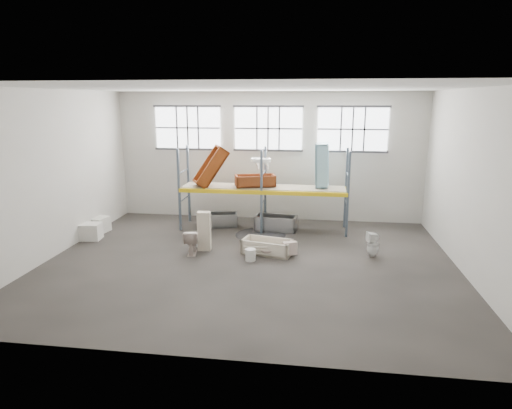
% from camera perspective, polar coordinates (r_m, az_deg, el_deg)
% --- Properties ---
extents(floor, '(12.00, 10.00, 0.10)m').
position_cam_1_polar(floor, '(13.08, -0.90, -7.72)').
color(floor, '#46413C').
rests_on(floor, ground).
extents(ceiling, '(12.00, 10.00, 0.10)m').
position_cam_1_polar(ceiling, '(12.20, -1.00, 15.21)').
color(ceiling, silver).
rests_on(ceiling, ground).
extents(wall_back, '(12.00, 0.10, 5.00)m').
position_cam_1_polar(wall_back, '(17.34, 1.61, 6.27)').
color(wall_back, '#BBB8AE').
rests_on(wall_back, ground).
extents(wall_front, '(12.00, 0.10, 5.00)m').
position_cam_1_polar(wall_front, '(7.57, -6.79, -3.41)').
color(wall_front, '#A3A097').
rests_on(wall_front, ground).
extents(wall_left, '(0.10, 10.00, 5.00)m').
position_cam_1_polar(wall_left, '(14.58, -25.21, 3.60)').
color(wall_left, '#ABA99F').
rests_on(wall_left, ground).
extents(wall_right, '(0.10, 10.00, 5.00)m').
position_cam_1_polar(wall_right, '(12.94, 26.59, 2.34)').
color(wall_right, '#ACA99F').
rests_on(wall_right, ground).
extents(window_left, '(2.60, 0.04, 1.60)m').
position_cam_1_polar(window_left, '(17.76, -8.88, 9.85)').
color(window_left, white).
rests_on(window_left, wall_back).
extents(window_mid, '(2.60, 0.04, 1.60)m').
position_cam_1_polar(window_mid, '(17.13, 1.59, 9.88)').
color(window_mid, white).
rests_on(window_mid, wall_back).
extents(window_right, '(2.60, 0.04, 1.60)m').
position_cam_1_polar(window_right, '(17.08, 12.48, 9.56)').
color(window_right, white).
rests_on(window_right, wall_back).
extents(rack_upright_la, '(0.08, 0.08, 3.00)m').
position_cam_1_polar(rack_upright_la, '(16.04, -9.99, 1.85)').
color(rack_upright_la, slate).
rests_on(rack_upright_la, floor).
extents(rack_upright_lb, '(0.08, 0.08, 3.00)m').
position_cam_1_polar(rack_upright_lb, '(17.17, -8.78, 2.66)').
color(rack_upright_lb, slate).
rests_on(rack_upright_lb, floor).
extents(rack_upright_ma, '(0.08, 0.08, 3.00)m').
position_cam_1_polar(rack_upright_ma, '(15.40, 0.71, 1.57)').
color(rack_upright_ma, slate).
rests_on(rack_upright_ma, floor).
extents(rack_upright_mb, '(0.08, 0.08, 3.00)m').
position_cam_1_polar(rack_upright_mb, '(16.57, 1.23, 2.42)').
color(rack_upright_mb, slate).
rests_on(rack_upright_mb, floor).
extents(rack_upright_ra, '(0.08, 0.08, 3.00)m').
position_cam_1_polar(rack_upright_ra, '(15.33, 11.91, 1.22)').
color(rack_upright_ra, slate).
rests_on(rack_upright_ra, floor).
extents(rack_upright_rb, '(0.08, 0.08, 3.00)m').
position_cam_1_polar(rack_upright_rb, '(16.50, 11.64, 2.10)').
color(rack_upright_rb, slate).
rests_on(rack_upright_rb, floor).
extents(rack_beam_front, '(6.00, 0.10, 0.14)m').
position_cam_1_polar(rack_beam_front, '(15.40, 0.71, 1.57)').
color(rack_beam_front, yellow).
rests_on(rack_beam_front, floor).
extents(rack_beam_back, '(6.00, 0.10, 0.14)m').
position_cam_1_polar(rack_beam_back, '(16.57, 1.23, 2.42)').
color(rack_beam_back, yellow).
rests_on(rack_beam_back, floor).
extents(shelf_deck, '(5.90, 1.10, 0.03)m').
position_cam_1_polar(shelf_deck, '(15.97, 0.98, 2.29)').
color(shelf_deck, gray).
rests_on(shelf_deck, floor).
extents(wet_patch, '(1.80, 1.80, 0.00)m').
position_cam_1_polar(wet_patch, '(15.59, 0.60, -3.97)').
color(wet_patch, black).
rests_on(wet_patch, floor).
extents(bathtub_beige, '(1.64, 1.04, 0.45)m').
position_cam_1_polar(bathtub_beige, '(13.70, 1.47, -5.51)').
color(bathtub_beige, beige).
rests_on(bathtub_beige, floor).
extents(cistern_spare, '(0.46, 0.35, 0.40)m').
position_cam_1_polar(cistern_spare, '(13.43, 4.44, -5.69)').
color(cistern_spare, '#C5ADA4').
rests_on(cistern_spare, bathtub_beige).
extents(sink_in_tub, '(0.56, 0.56, 0.17)m').
position_cam_1_polar(sink_in_tub, '(13.49, 1.45, -6.10)').
color(sink_in_tub, '#C2A69F').
rests_on(sink_in_tub, bathtub_beige).
extents(toilet_beige, '(0.57, 0.83, 0.78)m').
position_cam_1_polar(toilet_beige, '(13.79, -8.39, -4.80)').
color(toilet_beige, beige).
rests_on(toilet_beige, floor).
extents(cistern_tall, '(0.42, 0.28, 1.26)m').
position_cam_1_polar(cistern_tall, '(13.98, -6.76, -3.46)').
color(cistern_tall, beige).
rests_on(cistern_tall, floor).
extents(toilet_white, '(0.44, 0.44, 0.78)m').
position_cam_1_polar(toilet_white, '(13.85, 15.00, -5.04)').
color(toilet_white, white).
rests_on(toilet_white, floor).
extents(steel_tub_left, '(1.46, 0.88, 0.50)m').
position_cam_1_polar(steel_tub_left, '(16.67, -4.82, -1.97)').
color(steel_tub_left, '#9B9FA3').
rests_on(steel_tub_left, floor).
extents(steel_tub_right, '(1.56, 0.86, 0.55)m').
position_cam_1_polar(steel_tub_right, '(16.08, 2.62, -2.42)').
color(steel_tub_right, '#A5A7AD').
rests_on(steel_tub_right, floor).
extents(rust_tub_flat, '(1.57, 1.07, 0.40)m').
position_cam_1_polar(rust_tub_flat, '(15.93, -0.11, 3.15)').
color(rust_tub_flat, maroon).
rests_on(rust_tub_flat, shelf_deck).
extents(rust_tub_tilted, '(1.48, 1.23, 1.57)m').
position_cam_1_polar(rust_tub_tilted, '(16.10, -5.90, 4.90)').
color(rust_tub_tilted, maroon).
rests_on(rust_tub_tilted, shelf_deck).
extents(sink_on_shelf, '(0.79, 0.67, 0.62)m').
position_cam_1_polar(sink_on_shelf, '(15.62, 0.64, 3.96)').
color(sink_on_shelf, white).
rests_on(sink_on_shelf, rust_tub_flat).
extents(blue_tub_upright, '(0.54, 0.77, 1.58)m').
position_cam_1_polar(blue_tub_upright, '(15.90, 8.61, 5.08)').
color(blue_tub_upright, '#87BBCD').
rests_on(blue_tub_upright, shelf_deck).
extents(bucket, '(0.37, 0.37, 0.36)m').
position_cam_1_polar(bucket, '(13.13, -0.73, -6.57)').
color(bucket, silver).
rests_on(bucket, floor).
extents(carton_near, '(0.71, 0.63, 0.56)m').
position_cam_1_polar(carton_near, '(16.07, -20.71, -3.31)').
color(carton_near, silver).
rests_on(carton_near, floor).
extents(carton_far, '(0.77, 0.77, 0.54)m').
position_cam_1_polar(carton_far, '(16.89, -19.86, -2.47)').
color(carton_far, beige).
rests_on(carton_far, floor).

